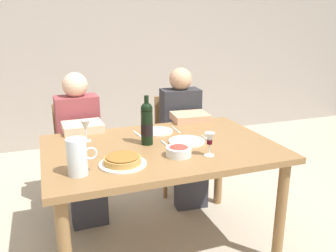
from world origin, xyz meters
The scene contains 19 objects.
ground_plane centered at (0.00, 0.00, 0.00)m, with size 8.00×8.00×0.00m, color #B2A893.
back_wall centered at (0.00, 2.45, 1.40)m, with size 8.00×0.10×2.80m, color #A3998E.
dining_table centered at (0.00, 0.00, 0.67)m, with size 1.50×1.00×0.76m.
wine_bottle centered at (-0.08, 0.06, 0.90)m, with size 0.08×0.08×0.33m.
water_pitcher centered at (-0.56, -0.28, 0.85)m, with size 0.16×0.11×0.20m.
baked_tart centered at (-0.31, -0.23, 0.79)m, with size 0.27×0.27×0.06m.
salad_bowl centered at (0.04, -0.21, 0.79)m, with size 0.16×0.16×0.07m.
wine_glass_left_diner centered at (0.22, -0.27, 0.86)m, with size 0.06×0.06×0.15m.
wine_glass_right_diner centered at (-0.45, 0.26, 0.86)m, with size 0.07×0.07×0.15m.
dinner_plate_left_setting centered at (0.07, 0.29, 0.77)m, with size 0.23×0.23×0.01m, color silver.
dinner_plate_right_setting centered at (0.19, 0.01, 0.77)m, with size 0.25×0.25×0.01m, color silver.
fork_left_setting centered at (-0.08, 0.29, 0.76)m, with size 0.16×0.01×0.01m, color silver.
knife_left_setting centered at (0.22, 0.29, 0.76)m, with size 0.18×0.01×0.01m, color silver.
knife_right_setting centered at (0.34, 0.01, 0.76)m, with size 0.18×0.01×0.01m, color silver.
spoon_right_setting centered at (0.04, 0.01, 0.76)m, with size 0.16×0.01×0.01m, color silver.
chair_left centered at (-0.45, 0.91, 0.50)m, with size 0.41×0.41×0.87m.
diner_left centered at (-0.45, 0.68, 0.62)m, with size 0.35×0.51×1.16m.
chair_right centered at (0.46, 0.90, 0.50)m, with size 0.43×0.43×0.87m.
diner_right centered at (0.44, 0.66, 0.62)m, with size 0.36×0.53×1.16m.
Camera 1 is at (-0.70, -2.05, 1.54)m, focal length 37.48 mm.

